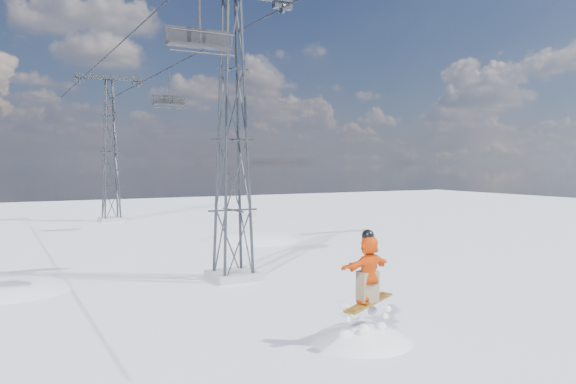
% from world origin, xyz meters
% --- Properties ---
extents(ground, '(120.00, 120.00, 0.00)m').
position_xyz_m(ground, '(0.00, 0.00, 0.00)').
color(ground, white).
rests_on(ground, ground).
extents(lift_tower_near, '(5.20, 1.80, 11.43)m').
position_xyz_m(lift_tower_near, '(0.80, 8.00, 5.47)').
color(lift_tower_near, '#999999').
rests_on(lift_tower_near, ground).
extents(lift_tower_far, '(5.20, 1.80, 11.43)m').
position_xyz_m(lift_tower_far, '(0.80, 33.00, 5.47)').
color(lift_tower_far, '#999999').
rests_on(lift_tower_far, ground).
extents(haul_cables, '(4.46, 51.00, 0.06)m').
position_xyz_m(haul_cables, '(0.80, 19.50, 10.85)').
color(haul_cables, black).
rests_on(haul_cables, ground).
extents(lift_chair_near, '(2.19, 0.63, 2.71)m').
position_xyz_m(lift_chair_near, '(-1.40, 5.51, 8.68)').
color(lift_chair_near, black).
rests_on(lift_chair_near, ground).
extents(lift_chair_mid, '(2.18, 0.63, 2.70)m').
position_xyz_m(lift_chair_mid, '(3.00, 24.23, 8.69)').
color(lift_chair_mid, black).
rests_on(lift_chair_mid, ground).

